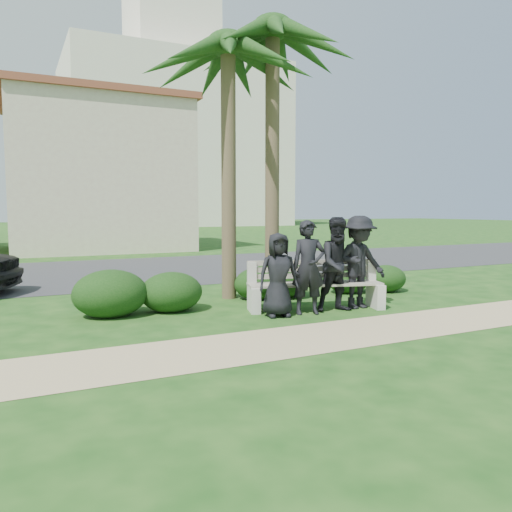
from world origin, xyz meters
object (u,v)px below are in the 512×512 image
at_px(man_a, 278,275).
at_px(man_c, 339,264).
at_px(palm_right, 273,32).
at_px(palm_left, 228,48).
at_px(man_b, 308,267).
at_px(park_bench, 315,288).
at_px(man_d, 359,262).

bearing_deg(man_a, man_c, 6.68).
height_order(man_c, palm_right, palm_right).
bearing_deg(palm_left, palm_right, -0.21).
bearing_deg(man_b, park_bench, 59.56).
bearing_deg(man_d, man_c, -169.98).
bearing_deg(man_a, man_b, 5.34).
bearing_deg(palm_left, man_b, -73.16).
relative_size(man_d, palm_left, 0.29).
bearing_deg(man_c, palm_right, 105.50).
xyz_separation_m(man_a, man_c, (1.28, -0.10, 0.14)).
relative_size(palm_left, palm_right, 0.93).
distance_m(man_a, palm_left, 5.10).
distance_m(man_c, palm_left, 5.19).
bearing_deg(park_bench, palm_right, 105.55).
xyz_separation_m(park_bench, man_d, (0.84, -0.29, 0.50)).
distance_m(man_b, man_d, 1.20).
bearing_deg(palm_left, man_c, -59.27).
relative_size(man_a, man_b, 0.87).
xyz_separation_m(man_b, man_d, (1.20, 0.05, 0.04)).
height_order(palm_left, palm_right, palm_right).
bearing_deg(palm_right, palm_left, 179.79).
bearing_deg(man_b, palm_left, 123.32).
height_order(park_bench, man_d, man_d).
bearing_deg(man_b, man_c, 13.22).
height_order(man_a, palm_left, palm_left).
distance_m(man_a, palm_right, 5.63).
bearing_deg(palm_left, man_d, -49.22).
bearing_deg(palm_right, man_b, -100.18).
xyz_separation_m(man_d, palm_left, (-1.88, 2.17, 4.46)).
xyz_separation_m(man_b, palm_right, (0.40, 2.22, 4.99)).
distance_m(palm_left, palm_right, 1.18).
xyz_separation_m(man_a, palm_left, (-0.06, 2.16, 4.61)).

